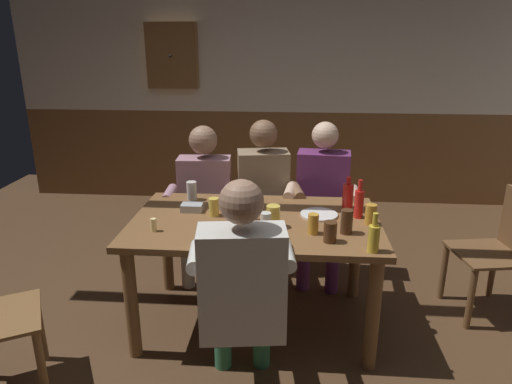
{
  "coord_description": "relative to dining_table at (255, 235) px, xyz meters",
  "views": [
    {
      "loc": [
        0.22,
        -2.53,
        1.85
      ],
      "look_at": [
        0.0,
        0.24,
        0.92
      ],
      "focal_mm": 32.44,
      "sensor_mm": 36.0,
      "label": 1
    }
  ],
  "objects": [
    {
      "name": "ground_plane",
      "position": [
        0.0,
        -0.18,
        -0.65
      ],
      "size": [
        7.02,
        7.02,
        0.0
      ],
      "primitive_type": "plane",
      "color": "#4C331E"
    },
    {
      "name": "wall_dart_cabinet",
      "position": [
        -1.11,
        2.48,
        1.02
      ],
      "size": [
        0.56,
        0.15,
        0.7
      ],
      "color": "brown"
    },
    {
      "name": "pint_glass_0",
      "position": [
        0.45,
        -0.3,
        0.17
      ],
      "size": [
        0.07,
        0.07,
        0.12
      ],
      "primitive_type": "cylinder",
      "color": "#4C2D19",
      "rests_on": "dining_table"
    },
    {
      "name": "plate_0",
      "position": [
        0.41,
        0.1,
        0.12
      ],
      "size": [
        0.24,
        0.24,
        0.01
      ],
      "primitive_type": "cylinder",
      "color": "white",
      "rests_on": "dining_table"
    },
    {
      "name": "bottle_1",
      "position": [
        0.66,
        0.09,
        0.21
      ],
      "size": [
        0.06,
        0.06,
        0.25
      ],
      "color": "red",
      "rests_on": "dining_table"
    },
    {
      "name": "bottle_3",
      "position": [
        0.67,
        -0.41,
        0.19
      ],
      "size": [
        0.06,
        0.06,
        0.22
      ],
      "color": "gold",
      "rests_on": "dining_table"
    },
    {
      "name": "dining_table",
      "position": [
        0.0,
        0.0,
        0.0
      ],
      "size": [
        1.57,
        0.96,
        0.76
      ],
      "color": "brown",
      "rests_on": "ground_plane"
    },
    {
      "name": "pint_glass_4",
      "position": [
        0.71,
        -0.02,
        0.17
      ],
      "size": [
        0.07,
        0.07,
        0.13
      ],
      "primitive_type": "cylinder",
      "color": "gold",
      "rests_on": "dining_table"
    },
    {
      "name": "condiment_caddy",
      "position": [
        -0.43,
        0.12,
        0.13
      ],
      "size": [
        0.14,
        0.1,
        0.05
      ],
      "primitive_type": "cube",
      "color": "#B2B7BC",
      "rests_on": "dining_table"
    },
    {
      "name": "pint_glass_5",
      "position": [
        0.08,
        -0.28,
        0.19
      ],
      "size": [
        0.06,
        0.06,
        0.16
      ],
      "primitive_type": "cylinder",
      "color": "white",
      "rests_on": "dining_table"
    },
    {
      "name": "pint_glass_7",
      "position": [
        0.55,
        -0.17,
        0.18
      ],
      "size": [
        0.07,
        0.07,
        0.15
      ],
      "primitive_type": "cylinder",
      "color": "#4C2D19",
      "rests_on": "dining_table"
    },
    {
      "name": "table_candle",
      "position": [
        -0.59,
        -0.23,
        0.15
      ],
      "size": [
        0.04,
        0.04,
        0.08
      ],
      "primitive_type": "cylinder",
      "color": "#F9E08C",
      "rests_on": "dining_table"
    },
    {
      "name": "back_wall_upper",
      "position": [
        0.0,
        2.61,
        1.12
      ],
      "size": [
        5.85,
        0.12,
        1.44
      ],
      "primitive_type": "cube",
      "color": "silver"
    },
    {
      "name": "bottle_2",
      "position": [
        -0.04,
        -0.01,
        0.21
      ],
      "size": [
        0.06,
        0.06,
        0.25
      ],
      "color": "red",
      "rests_on": "dining_table"
    },
    {
      "name": "pint_glass_2",
      "position": [
        0.12,
        -0.11,
        0.18
      ],
      "size": [
        0.08,
        0.08,
        0.14
      ],
      "primitive_type": "cylinder",
      "color": "#E5C64C",
      "rests_on": "dining_table"
    },
    {
      "name": "chair_empty_near_right",
      "position": [
        1.66,
        0.28,
        -0.17
      ],
      "size": [
        0.51,
        0.51,
        0.88
      ],
      "rotation": [
        0.0,
        0.0,
        -4.55
      ],
      "color": "brown",
      "rests_on": "ground_plane"
    },
    {
      "name": "person_3",
      "position": [
        -0.01,
        -0.71,
        0.04
      ],
      "size": [
        0.58,
        0.54,
        1.26
      ],
      "rotation": [
        0.0,
        0.0,
        0.12
      ],
      "color": "silver",
      "rests_on": "ground_plane"
    },
    {
      "name": "person_0",
      "position": [
        -0.47,
        0.71,
        0.03
      ],
      "size": [
        0.57,
        0.52,
        1.21
      ],
      "rotation": [
        0.0,
        0.0,
        3.21
      ],
      "color": "#B78493",
      "rests_on": "ground_plane"
    },
    {
      "name": "pint_glass_6",
      "position": [
        0.36,
        -0.19,
        0.17
      ],
      "size": [
        0.06,
        0.06,
        0.12
      ],
      "primitive_type": "cylinder",
      "color": "gold",
      "rests_on": "dining_table"
    },
    {
      "name": "bottle_0",
      "position": [
        0.6,
        0.21,
        0.2
      ],
      "size": [
        0.07,
        0.07,
        0.23
      ],
      "color": "red",
      "rests_on": "dining_table"
    },
    {
      "name": "person_1",
      "position": [
        0.01,
        0.72,
        0.05
      ],
      "size": [
        0.57,
        0.59,
        1.26
      ],
      "rotation": [
        0.0,
        0.0,
        3.3
      ],
      "color": "#997F60",
      "rests_on": "ground_plane"
    },
    {
      "name": "pint_glass_1",
      "position": [
        -0.27,
        0.05,
        0.17
      ],
      "size": [
        0.07,
        0.07,
        0.12
      ],
      "primitive_type": "cylinder",
      "color": "#E5C64C",
      "rests_on": "dining_table"
    },
    {
      "name": "person_2",
      "position": [
        0.46,
        0.72,
        0.04
      ],
      "size": [
        0.57,
        0.55,
        1.25
      ],
      "rotation": [
        0.0,
        0.0,
        3.04
      ],
      "color": "#6B2D66",
      "rests_on": "ground_plane"
    },
    {
      "name": "pint_glass_3",
      "position": [
        -0.48,
        0.34,
        0.18
      ],
      "size": [
        0.07,
        0.07,
        0.13
      ],
      "primitive_type": "cylinder",
      "color": "white",
      "rests_on": "dining_table"
    },
    {
      "name": "back_wall_wainscot",
      "position": [
        0.0,
        2.61,
        -0.12
      ],
      "size": [
        5.85,
        0.12,
        1.05
      ],
      "primitive_type": "cube",
      "color": "brown",
      "rests_on": "ground_plane"
    }
  ]
}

